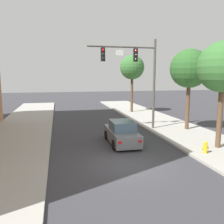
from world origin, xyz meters
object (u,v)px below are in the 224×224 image
object	(u,v)px
street_tree_nearest	(223,67)
fire_hydrant	(205,147)
street_tree_second	(189,69)
traffic_signal_mast	(137,68)
street_tree_third	(132,68)
car_lead_grey	(122,133)

from	to	relation	value
street_tree_nearest	fire_hydrant	bearing A→B (deg)	-150.47
street_tree_nearest	street_tree_second	bearing A→B (deg)	80.40
traffic_signal_mast	street_tree_third	xyz separation A→B (m)	(2.72, 9.63, 0.37)
traffic_signal_mast	car_lead_grey	xyz separation A→B (m)	(-2.20, -3.46, -4.58)
street_tree_nearest	street_tree_third	xyz separation A→B (m)	(-0.66, 15.81, 0.53)
fire_hydrant	street_tree_nearest	distance (m)	4.94
street_tree_nearest	street_tree_second	xyz separation A→B (m)	(0.88, 5.20, 0.08)
fire_hydrant	street_tree_third	xyz separation A→B (m)	(0.83, 16.65, 5.17)
street_tree_second	street_tree_nearest	bearing A→B (deg)	-99.60
traffic_signal_mast	street_tree_nearest	distance (m)	7.05
traffic_signal_mast	car_lead_grey	world-z (taller)	traffic_signal_mast
car_lead_grey	street_tree_second	size ratio (longest dim) A/B	0.64
fire_hydrant	street_tree_second	bearing A→B (deg)	68.61
traffic_signal_mast	street_tree_second	bearing A→B (deg)	-12.95
fire_hydrant	street_tree_nearest	bearing A→B (deg)	29.53
street_tree_second	street_tree_third	xyz separation A→B (m)	(-1.54, 10.61, 0.46)
traffic_signal_mast	car_lead_grey	bearing A→B (deg)	-122.50
street_tree_second	fire_hydrant	bearing A→B (deg)	-111.39
street_tree_nearest	car_lead_grey	bearing A→B (deg)	153.98
street_tree_second	street_tree_third	world-z (taller)	street_tree_third
street_tree_nearest	street_tree_third	size ratio (longest dim) A/B	0.93
traffic_signal_mast	street_tree_second	xyz separation A→B (m)	(4.26, -0.98, -0.08)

